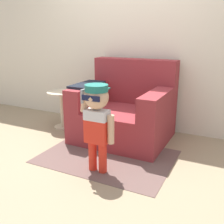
# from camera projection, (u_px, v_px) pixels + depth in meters

# --- Properties ---
(ground_plane) EXTENTS (10.00, 10.00, 0.00)m
(ground_plane) POSITION_uv_depth(u_px,v_px,m) (103.00, 144.00, 3.29)
(ground_plane) COLOR #998466
(wall_back) EXTENTS (10.00, 0.05, 2.60)m
(wall_back) POSITION_uv_depth(u_px,v_px,m) (131.00, 36.00, 3.66)
(wall_back) COLOR beige
(wall_back) RESTS_ON ground_plane
(armchair) EXTENTS (1.17, 0.99, 1.01)m
(armchair) POSITION_uv_depth(u_px,v_px,m) (125.00, 111.00, 3.42)
(armchair) COLOR maroon
(armchair) RESTS_ON ground_plane
(person_child) EXTENTS (0.36, 0.27, 0.88)m
(person_child) POSITION_uv_depth(u_px,v_px,m) (97.00, 115.00, 2.48)
(person_child) COLOR red
(person_child) RESTS_ON ground_plane
(side_table) EXTENTS (0.42, 0.42, 0.54)m
(side_table) POSITION_uv_depth(u_px,v_px,m) (63.00, 106.00, 3.79)
(side_table) COLOR beige
(side_table) RESTS_ON ground_plane
(rug) EXTENTS (1.44, 1.03, 0.01)m
(rug) POSITION_uv_depth(u_px,v_px,m) (107.00, 156.00, 2.95)
(rug) COLOR brown
(rug) RESTS_ON ground_plane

